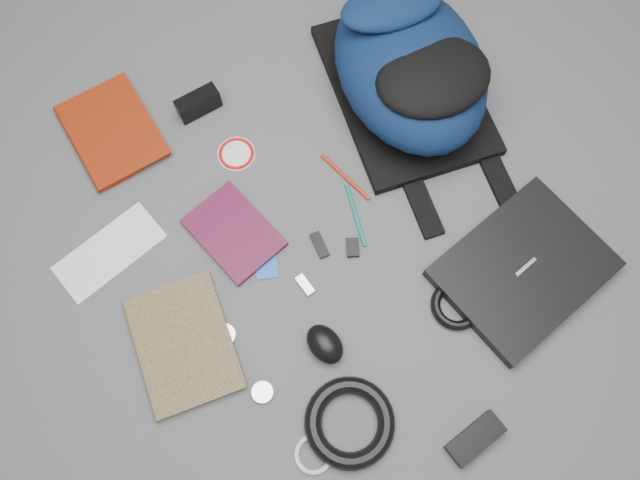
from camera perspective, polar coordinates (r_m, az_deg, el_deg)
name	(u,v)px	position (r m, az deg, el deg)	size (l,w,h in m)	color
ground	(320,243)	(1.43, 0.00, -0.26)	(4.00, 4.00, 0.00)	#4F4F51
backpack	(410,66)	(1.52, 8.23, 15.43)	(0.36, 0.52, 0.22)	black
laptop	(523,269)	(1.46, 18.10, -2.54)	(0.35, 0.28, 0.04)	black
textbook_red	(75,150)	(1.61, -21.46, 7.64)	(0.19, 0.26, 0.03)	maroon
comic_book	(139,360)	(1.41, -16.20, -10.50)	(0.20, 0.27, 0.02)	#B5970C
envelope	(109,252)	(1.50, -18.69, -1.05)	(0.25, 0.11, 0.00)	white
dvd_case	(234,232)	(1.44, -7.88, 0.69)	(0.15, 0.21, 0.02)	#410C24
compact_camera	(198,104)	(1.57, -11.07, 12.15)	(0.11, 0.04, 0.06)	black
sticker_disc	(236,154)	(1.52, -7.65, 7.81)	(0.09, 0.09, 0.00)	white
pen_teal	(355,214)	(1.45, 3.26, 2.35)	(0.01, 0.01, 0.16)	#0C6F5D
pen_red	(345,177)	(1.48, 2.32, 5.79)	(0.01, 0.01, 0.16)	#A6240C
id_badge	(266,263)	(1.41, -4.96, -2.06)	(0.05, 0.08, 0.00)	blue
usb_black	(320,245)	(1.42, -0.04, -0.45)	(0.02, 0.06, 0.01)	black
usb_silver	(305,285)	(1.39, -1.38, -4.12)	(0.02, 0.05, 0.01)	#B2B2B5
key_fob	(353,248)	(1.42, 3.00, -0.70)	(0.03, 0.04, 0.01)	black
mouse	(325,344)	(1.34, 0.44, -9.49)	(0.07, 0.09, 0.05)	black
headphone_left	(263,392)	(1.36, -5.28, -13.69)	(0.05, 0.05, 0.01)	silver
headphone_right	(225,335)	(1.38, -8.72, -8.59)	(0.05, 0.05, 0.01)	silver
cable_coil	(456,305)	(1.41, 12.35, -5.85)	(0.11, 0.11, 0.02)	black
power_brick	(475,439)	(1.37, 14.01, -17.21)	(0.12, 0.05, 0.03)	black
power_cord_coil	(350,423)	(1.34, 2.73, -16.33)	(0.19, 0.19, 0.04)	black
white_cable_coil	(314,454)	(1.35, -0.59, -19.01)	(0.08, 0.08, 0.01)	silver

